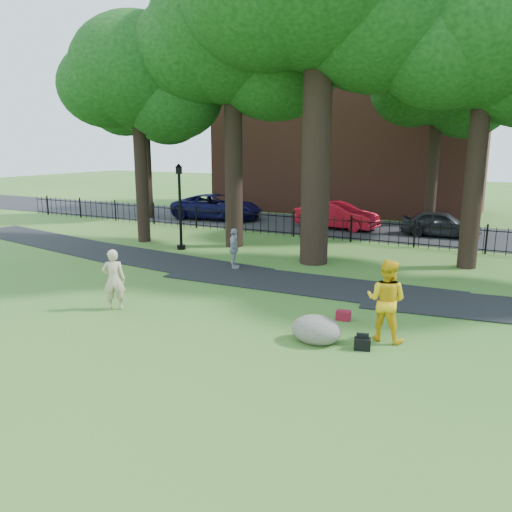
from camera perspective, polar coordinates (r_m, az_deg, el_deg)
The scene contains 16 objects.
ground at distance 13.99m, azimuth -3.84°, elevation -6.66°, with size 120.00×120.00×0.00m, color #366E26.
footpath at distance 16.92m, azimuth 5.96°, elevation -3.28°, with size 36.00×2.60×0.03m, color black.
street at distance 28.51m, azimuth 13.07°, elevation 2.95°, with size 80.00×7.00×0.02m, color black.
iron_fence at distance 24.60m, azimuth 10.78°, elevation 2.98°, with size 44.00×0.04×1.20m.
brick_building at distance 36.94m, azimuth 10.59°, elevation 14.53°, with size 18.00×8.00×12.00m, color brown.
tree_row at distance 20.99m, azimuth 10.06°, elevation 22.13°, with size 26.82×7.96×12.42m.
woman at distance 14.71m, azimuth -15.94°, elevation -2.59°, with size 0.64×0.42×1.75m, color #CDB08D.
man at distance 12.29m, azimuth 14.65°, elevation -4.92°, with size 0.97×0.75×1.99m, color yellow.
pedestrian at distance 18.83m, azimuth -2.53°, elevation 0.83°, with size 0.91×0.38×1.55m, color #9F9FA3.
boulder at distance 12.07m, azimuth 6.89°, elevation -8.12°, with size 1.21×0.92×0.71m, color #625E52.
lamppost at distance 22.47m, azimuth -8.67°, elevation 5.45°, with size 0.38×0.38×3.82m.
backpack at distance 11.87m, azimuth 12.05°, elevation -9.79°, with size 0.37×0.23×0.28m, color black.
red_bag at distance 13.68m, azimuth 9.95°, elevation -6.70°, with size 0.38×0.24×0.26m, color maroon.
red_sedan at distance 28.35m, azimuth 9.22°, elevation 4.62°, with size 1.61×4.61×1.52m, color red.
navy_van at distance 31.75m, azimuth -4.47°, elevation 5.64°, with size 2.63×5.70×1.58m, color #0B0A36.
grey_car at distance 27.25m, azimuth 20.39°, elevation 3.47°, with size 1.57×3.90×1.33m, color black.
Camera 1 is at (6.90, -11.27, 4.60)m, focal length 35.00 mm.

